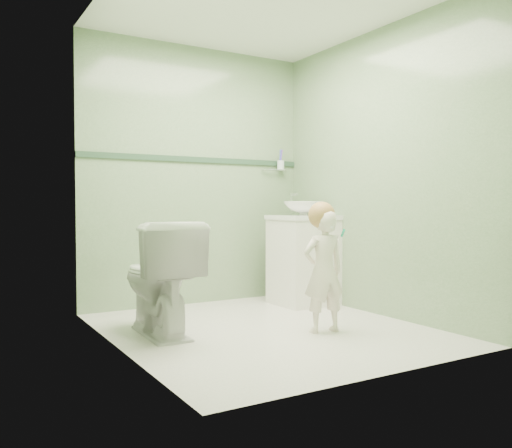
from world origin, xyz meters
TOP-DOWN VIEW (x-y plane):
  - ground at (0.00, 0.00)m, footprint 2.50×2.50m
  - room_shell at (0.00, 0.00)m, footprint 2.50×2.54m
  - trim_stripe at (0.00, 1.24)m, footprint 2.20×0.02m
  - vanity at (0.84, 0.70)m, footprint 0.52×0.50m
  - counter at (0.84, 0.70)m, footprint 0.54×0.52m
  - basin at (0.84, 0.70)m, footprint 0.37×0.37m
  - faucet at (0.84, 0.89)m, footprint 0.03×0.13m
  - cup_holder at (0.89, 1.18)m, footprint 0.26×0.07m
  - toilet at (-0.74, 0.26)m, footprint 0.48×0.81m
  - toddler at (0.32, -0.28)m, footprint 0.35×0.26m
  - hair_cap at (0.32, -0.26)m, footprint 0.20×0.20m
  - teal_toothbrush at (0.37, -0.42)m, footprint 0.11×0.14m

SIDE VIEW (x-z plane):
  - ground at x=0.00m, z-range 0.00..0.00m
  - vanity at x=0.84m, z-range 0.00..0.80m
  - toilet at x=-0.74m, z-range 0.00..0.81m
  - toddler at x=0.32m, z-range 0.00..0.89m
  - teal_toothbrush at x=0.37m, z-range 0.69..0.77m
  - counter at x=0.84m, z-range 0.79..0.83m
  - hair_cap at x=0.32m, z-range 0.75..0.95m
  - basin at x=0.84m, z-range 0.83..0.96m
  - faucet at x=0.84m, z-range 0.88..1.06m
  - room_shell at x=0.00m, z-range 0.00..2.40m
  - cup_holder at x=0.89m, z-range 1.23..1.44m
  - trim_stripe at x=0.00m, z-range 1.33..1.38m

